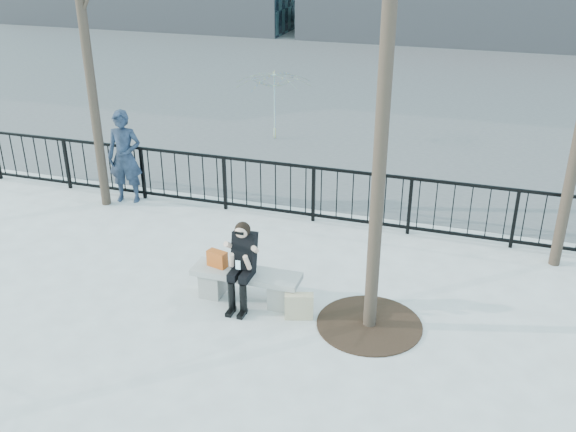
% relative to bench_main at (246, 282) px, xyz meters
% --- Properties ---
extents(ground, '(120.00, 120.00, 0.00)m').
position_rel_bench_main_xyz_m(ground, '(0.00, 0.00, -0.30)').
color(ground, '#9D9C97').
rests_on(ground, ground).
extents(street_surface, '(60.00, 23.00, 0.01)m').
position_rel_bench_main_xyz_m(street_surface, '(0.00, 15.00, -0.30)').
color(street_surface, '#474747').
rests_on(street_surface, ground).
extents(railing, '(14.00, 0.06, 1.10)m').
position_rel_bench_main_xyz_m(railing, '(0.00, 3.00, 0.25)').
color(railing, black).
rests_on(railing, ground).
extents(tree_grate, '(1.50, 1.50, 0.02)m').
position_rel_bench_main_xyz_m(tree_grate, '(1.90, -0.10, -0.29)').
color(tree_grate, black).
rests_on(tree_grate, ground).
extents(bench_main, '(1.65, 0.46, 0.49)m').
position_rel_bench_main_xyz_m(bench_main, '(0.00, 0.00, 0.00)').
color(bench_main, slate).
rests_on(bench_main, ground).
extents(seated_woman, '(0.50, 0.64, 1.34)m').
position_rel_bench_main_xyz_m(seated_woman, '(0.00, -0.16, 0.37)').
color(seated_woman, black).
rests_on(seated_woman, ground).
extents(handbag, '(0.33, 0.21, 0.25)m').
position_rel_bench_main_xyz_m(handbag, '(-0.47, 0.02, 0.31)').
color(handbag, '#B14915').
rests_on(handbag, bench_main).
extents(shopping_bag, '(0.44, 0.26, 0.39)m').
position_rel_bench_main_xyz_m(shopping_bag, '(0.89, -0.23, -0.11)').
color(shopping_bag, beige).
rests_on(shopping_bag, ground).
extents(standing_man, '(0.77, 0.59, 1.88)m').
position_rel_bench_main_xyz_m(standing_man, '(-3.65, 2.80, 0.64)').
color(standing_man, black).
rests_on(standing_man, ground).
extents(vendor_umbrella, '(2.25, 2.28, 1.79)m').
position_rel_bench_main_xyz_m(vendor_umbrella, '(-2.12, 7.48, 0.60)').
color(vendor_umbrella, yellow).
rests_on(vendor_umbrella, ground).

